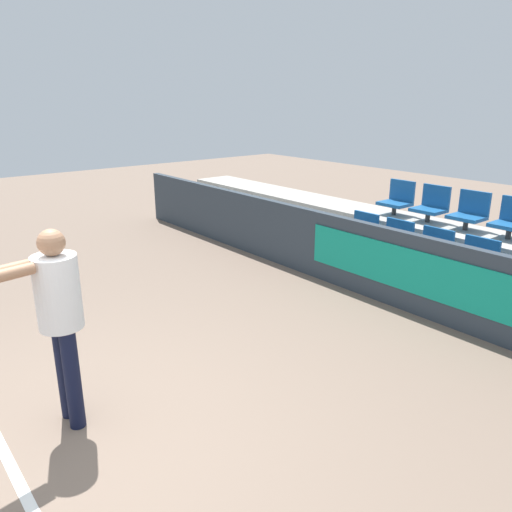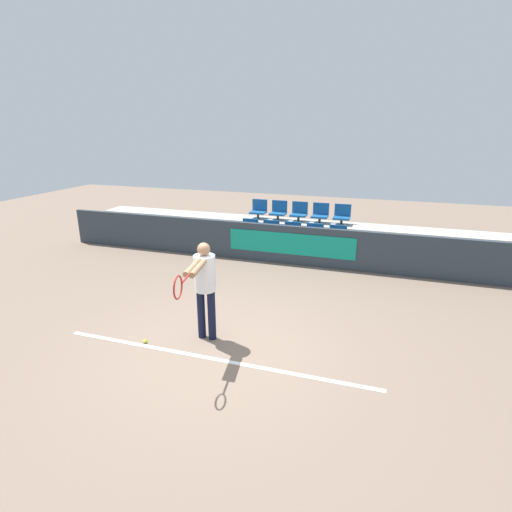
# 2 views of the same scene
# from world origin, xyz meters

# --- Properties ---
(ground_plane) EXTENTS (30.00, 30.00, 0.00)m
(ground_plane) POSITION_xyz_m (0.00, 0.00, 0.00)
(ground_plane) COLOR #7A6656
(court_baseline) EXTENTS (5.17, 0.08, 0.01)m
(court_baseline) POSITION_xyz_m (0.00, -0.29, 0.00)
(court_baseline) COLOR white
(court_baseline) RESTS_ON ground
(barrier_wall) EXTENTS (12.96, 0.14, 1.01)m
(barrier_wall) POSITION_xyz_m (0.00, 4.43, 0.51)
(barrier_wall) COLOR #2D3842
(barrier_wall) RESTS_ON ground
(bleacher_tier_front) EXTENTS (12.56, 0.86, 0.40)m
(bleacher_tier_front) POSITION_xyz_m (0.00, 4.94, 0.20)
(bleacher_tier_front) COLOR #ADA89E
(bleacher_tier_front) RESTS_ON ground
(bleacher_tier_middle) EXTENTS (12.56, 0.86, 0.81)m
(bleacher_tier_middle) POSITION_xyz_m (0.00, 5.80, 0.40)
(bleacher_tier_middle) COLOR #ADA89E
(bleacher_tier_middle) RESTS_ON ground
(stadium_chair_0) EXTENTS (0.45, 0.39, 0.54)m
(stadium_chair_0) POSITION_xyz_m (-1.22, 5.05, 0.65)
(stadium_chair_0) COLOR #333333
(stadium_chair_0) RESTS_ON bleacher_tier_front
(stadium_chair_1) EXTENTS (0.45, 0.39, 0.54)m
(stadium_chair_1) POSITION_xyz_m (-0.61, 5.05, 0.65)
(stadium_chair_1) COLOR #333333
(stadium_chair_1) RESTS_ON bleacher_tier_front
(stadium_chair_2) EXTENTS (0.45, 0.39, 0.54)m
(stadium_chair_2) POSITION_xyz_m (0.00, 5.05, 0.65)
(stadium_chair_2) COLOR #333333
(stadium_chair_2) RESTS_ON bleacher_tier_front
(stadium_chair_3) EXTENTS (0.45, 0.39, 0.54)m
(stadium_chair_3) POSITION_xyz_m (0.61, 5.05, 0.65)
(stadium_chair_3) COLOR #333333
(stadium_chair_3) RESTS_ON bleacher_tier_front
(stadium_chair_4) EXTENTS (0.45, 0.39, 0.54)m
(stadium_chair_4) POSITION_xyz_m (1.22, 5.05, 0.65)
(stadium_chair_4) COLOR #333333
(stadium_chair_4) RESTS_ON bleacher_tier_front
(stadium_chair_5) EXTENTS (0.45, 0.39, 0.54)m
(stadium_chair_5) POSITION_xyz_m (-1.22, 5.91, 1.06)
(stadium_chair_5) COLOR #333333
(stadium_chair_5) RESTS_ON bleacher_tier_middle
(stadium_chair_6) EXTENTS (0.45, 0.39, 0.54)m
(stadium_chair_6) POSITION_xyz_m (-0.61, 5.91, 1.06)
(stadium_chair_6) COLOR #333333
(stadium_chair_6) RESTS_ON bleacher_tier_middle
(stadium_chair_7) EXTENTS (0.45, 0.39, 0.54)m
(stadium_chair_7) POSITION_xyz_m (0.00, 5.91, 1.06)
(stadium_chair_7) COLOR #333333
(stadium_chair_7) RESTS_ON bleacher_tier_middle
(stadium_chair_8) EXTENTS (0.45, 0.39, 0.54)m
(stadium_chair_8) POSITION_xyz_m (0.61, 5.91, 1.06)
(stadium_chair_8) COLOR #333333
(stadium_chair_8) RESTS_ON bleacher_tier_middle
(stadium_chair_9) EXTENTS (0.45, 0.39, 0.54)m
(stadium_chair_9) POSITION_xyz_m (1.22, 5.91, 1.06)
(stadium_chair_9) COLOR #333333
(stadium_chair_9) RESTS_ON bleacher_tier_middle
(tennis_player) EXTENTS (0.41, 1.55, 1.67)m
(tennis_player) POSITION_xyz_m (-0.31, 0.21, 1.05)
(tennis_player) COLOR black
(tennis_player) RESTS_ON ground
(tennis_ball) EXTENTS (0.07, 0.07, 0.07)m
(tennis_ball) POSITION_xyz_m (-1.23, -0.20, 0.03)
(tennis_ball) COLOR #CCDB33
(tennis_ball) RESTS_ON ground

